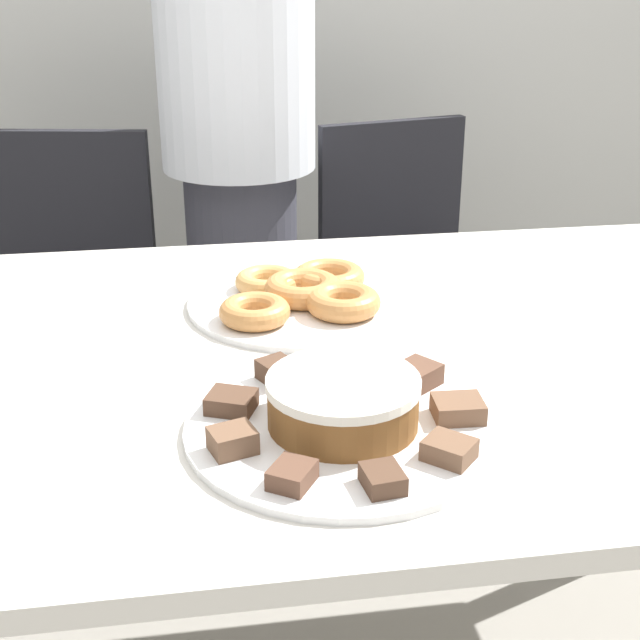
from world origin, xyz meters
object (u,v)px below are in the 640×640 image
(plate_donuts, at_px, (303,302))
(office_chair_left, at_px, (68,333))
(frosted_cake, at_px, (343,401))
(office_chair_right, at_px, (412,312))
(person_standing, at_px, (238,148))
(plate_cake, at_px, (343,427))

(plate_donuts, bearing_deg, office_chair_left, 123.57)
(plate_donuts, bearing_deg, frosted_cake, -91.01)
(office_chair_right, bearing_deg, frosted_cake, -121.34)
(office_chair_left, bearing_deg, plate_donuts, -46.32)
(person_standing, xyz_separation_m, frosted_cake, (0.04, -1.17, -0.05))
(plate_cake, bearing_deg, office_chair_left, 112.78)
(frosted_cake, bearing_deg, plate_cake, 90.00)
(person_standing, bearing_deg, plate_cake, -87.92)
(person_standing, distance_m, office_chair_left, 0.61)
(person_standing, relative_size, office_chair_right, 1.83)
(office_chair_left, distance_m, office_chair_right, 0.86)
(office_chair_left, bearing_deg, person_standing, 15.04)
(office_chair_right, bearing_deg, plate_cake, -121.34)
(plate_cake, relative_size, frosted_cake, 2.07)
(office_chair_right, xyz_separation_m, frosted_cake, (-0.39, -1.13, 0.38))
(plate_donuts, xyz_separation_m, frosted_cake, (-0.01, -0.41, 0.04))
(person_standing, bearing_deg, plate_donuts, -86.28)
(office_chair_left, distance_m, plate_cake, 1.28)
(person_standing, bearing_deg, office_chair_right, -5.01)
(office_chair_left, height_order, plate_cake, office_chair_left)
(office_chair_left, xyz_separation_m, frosted_cake, (0.48, -1.13, 0.38))
(office_chair_right, bearing_deg, person_standing, 162.57)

